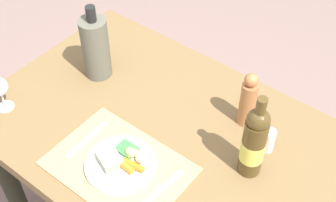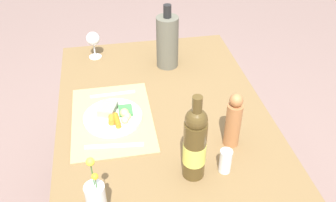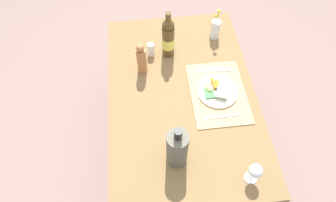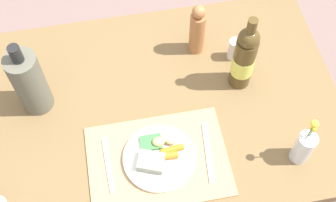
{
  "view_description": "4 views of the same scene",
  "coord_description": "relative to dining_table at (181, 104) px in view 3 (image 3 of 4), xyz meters",
  "views": [
    {
      "loc": [
        0.68,
        -0.84,
        1.99
      ],
      "look_at": [
        -0.05,
        0.1,
        0.77
      ],
      "focal_mm": 49.92,
      "sensor_mm": 36.0,
      "label": 1
    },
    {
      "loc": [
        1.16,
        -0.19,
        1.7
      ],
      "look_at": [
        -0.06,
        0.03,
        0.77
      ],
      "focal_mm": 39.62,
      "sensor_mm": 36.0,
      "label": 2
    },
    {
      "loc": [
        -0.93,
        0.19,
        2.14
      ],
      "look_at": [
        -0.08,
        0.09,
        0.79
      ],
      "focal_mm": 30.7,
      "sensor_mm": 36.0,
      "label": 3
    },
    {
      "loc": [
        -0.09,
        -0.79,
        2.07
      ],
      "look_at": [
        0.05,
        -0.04,
        0.82
      ],
      "focal_mm": 47.3,
      "sensor_mm": 36.0,
      "label": 4
    }
  ],
  "objects": [
    {
      "name": "ground_plane",
      "position": [
        0.0,
        0.0,
        -0.62
      ],
      "size": [
        8.0,
        8.0,
        0.0
      ],
      "primitive_type": "plane",
      "color": "#846960"
    },
    {
      "name": "dining_table",
      "position": [
        0.0,
        0.0,
        0.0
      ],
      "size": [
        1.32,
        0.87,
        0.73
      ],
      "color": "brown",
      "rests_on": "ground_plane"
    },
    {
      "name": "placemat",
      "position": [
        -0.02,
        -0.21,
        0.11
      ],
      "size": [
        0.46,
        0.32,
        0.01
      ],
      "primitive_type": "cube",
      "color": "tan",
      "rests_on": "dining_table"
    },
    {
      "name": "dinner_plate",
      "position": [
        -0.01,
        -0.2,
        0.13
      ],
      "size": [
        0.24,
        0.24,
        0.04
      ],
      "color": "white",
      "rests_on": "placemat"
    },
    {
      "name": "fork",
      "position": [
        -0.18,
        -0.2,
        0.12
      ],
      "size": [
        0.02,
        0.2,
        0.0
      ],
      "primitive_type": "cube",
      "rotation": [
        0.0,
        0.0,
        0.03
      ],
      "color": "silver",
      "rests_on": "placemat"
    },
    {
      "name": "knife",
      "position": [
        0.15,
        -0.21,
        0.12
      ],
      "size": [
        0.04,
        0.22,
        0.0
      ],
      "primitive_type": "cube",
      "rotation": [
        0.0,
        0.0,
        -0.11
      ],
      "color": "silver",
      "rests_on": "placemat"
    },
    {
      "name": "wine_bottle",
      "position": [
        0.32,
        0.05,
        0.25
      ],
      "size": [
        0.08,
        0.08,
        0.33
      ],
      "color": "#4E3B1B",
      "rests_on": "dining_table"
    },
    {
      "name": "wine_glass",
      "position": [
        -0.54,
        -0.27,
        0.21
      ],
      "size": [
        0.07,
        0.07,
        0.14
      ],
      "color": "white",
      "rests_on": "dining_table"
    },
    {
      "name": "pepper_mill",
      "position": [
        0.2,
        0.22,
        0.22
      ],
      "size": [
        0.06,
        0.06,
        0.23
      ],
      "color": "#AE6D3E",
      "rests_on": "dining_table"
    },
    {
      "name": "cooler_bottle",
      "position": [
        -0.39,
        0.08,
        0.24
      ],
      "size": [
        0.11,
        0.11,
        0.31
      ],
      "color": "#5D5B4C",
      "rests_on": "dining_table"
    },
    {
      "name": "salt_shaker",
      "position": [
        0.33,
        0.16,
        0.16
      ],
      "size": [
        0.04,
        0.04,
        0.09
      ],
      "primitive_type": "cylinder",
      "color": "white",
      "rests_on": "dining_table"
    },
    {
      "name": "flower_vase",
      "position": [
        0.44,
        -0.28,
        0.18
      ],
      "size": [
        0.06,
        0.06,
        0.24
      ],
      "color": "silver",
      "rests_on": "dining_table"
    }
  ]
}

